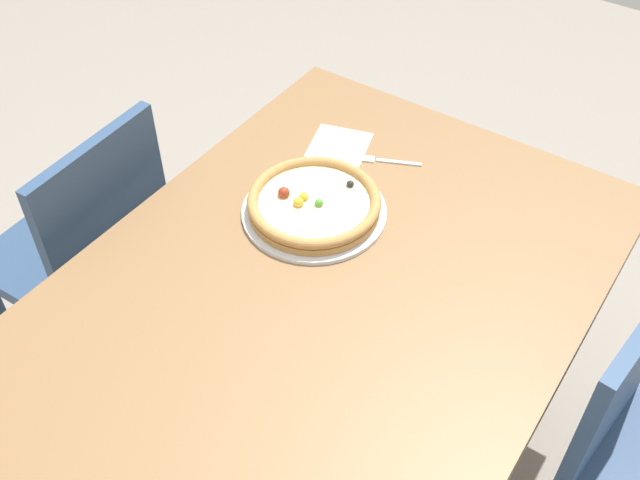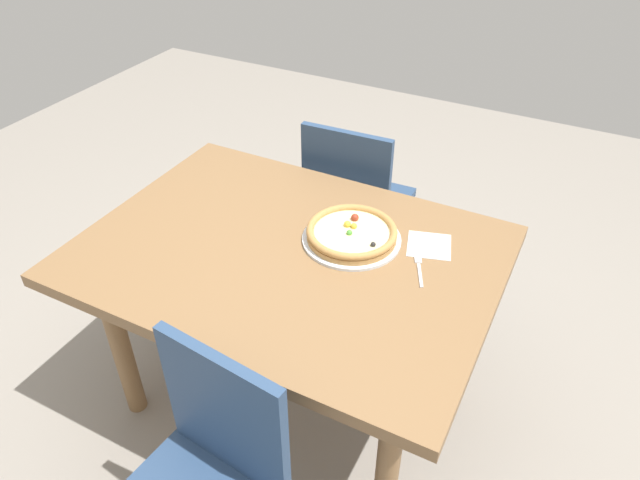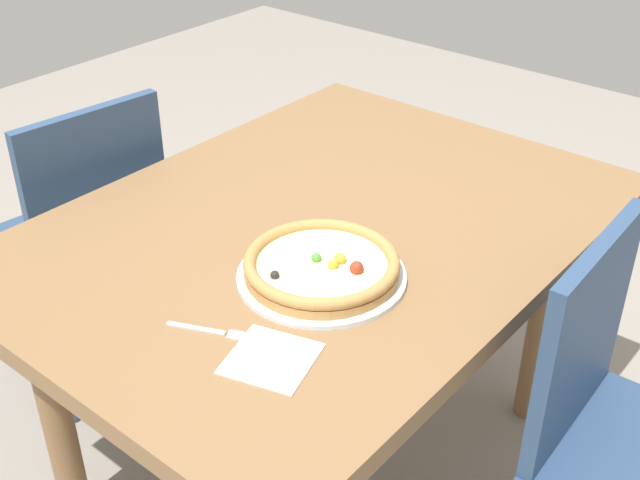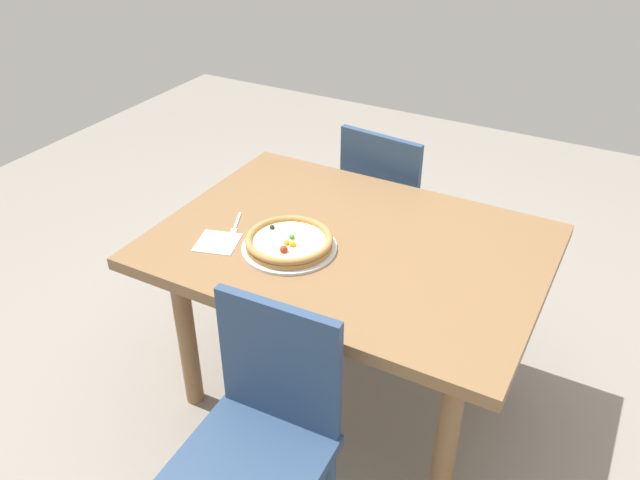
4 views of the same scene
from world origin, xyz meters
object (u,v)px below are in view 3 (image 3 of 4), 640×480
Objects in this scene: plate at (322,276)px; pizza at (322,265)px; dining_table at (319,257)px; chair_far at (627,438)px; napkin at (271,359)px; fork at (219,332)px; chair_near at (84,236)px.

pizza reaches higher than plate.
dining_table is 1.53× the size of chair_far.
dining_table is 0.24m from plate.
napkin is at bearing -47.24° from chair_far.
napkin is (0.47, -0.47, 0.25)m from chair_far.
napkin is at bearing 20.23° from plate.
dining_table is 8.50× the size of fork.
dining_table is 0.25m from pizza.
plate is (0.23, -0.56, 0.25)m from chair_far.
chair_far is at bearing -75.29° from chair_near.
chair_far is at bearing 14.78° from fork.
plate is at bearing -69.63° from chair_far.
fork is 0.12m from napkin.
plate is 2.09× the size of fork.
chair_far reaches higher than napkin.
dining_table is 0.73m from chair_near.
chair_far is (-0.07, 0.70, -0.16)m from dining_table.
plate is at bearing 58.65° from fork.
plate is (0.03, 0.84, 0.25)m from chair_near.
fork reaches higher than napkin.
chair_near is at bearing -105.85° from napkin.
plate is 2.34× the size of napkin.
chair_near is 0.88m from plate.
plate is 1.09× the size of pizza.
pizza is at bearing -69.63° from chair_far.
fork is (0.25, -0.03, -0.00)m from plate.
pizza reaches higher than dining_table.
pizza is at bearing -85.46° from chair_near.
dining_table is 4.07× the size of plate.
chair_near is 5.54× the size of fork.
napkin is (0.24, 0.09, -0.03)m from pizza.
chair_near is at bearing 137.20° from fork.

